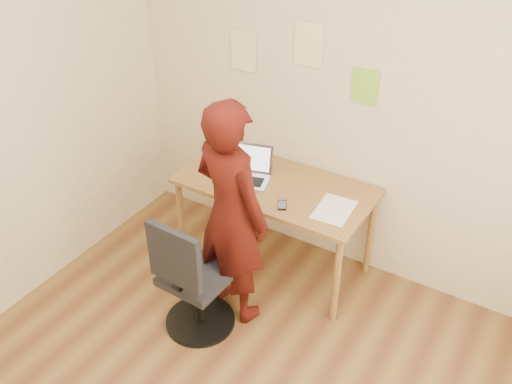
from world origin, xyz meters
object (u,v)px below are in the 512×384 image
Objects in this scene: desk at (275,194)px; laptop at (248,172)px; phone at (282,205)px; person at (231,214)px; office_chair at (192,285)px.

desk is 0.25m from laptop.
laptop is 0.43m from phone.
person reaches higher than desk.
phone is at bearing -41.19° from laptop.
laptop is at bearing -172.04° from desk.
laptop reaches higher than desk.
person is (0.11, 0.32, 0.41)m from office_chair.
desk is 0.87× the size of person.
desk is 0.91m from office_chair.
office_chair is at bearing 84.93° from person.
laptop is at bearing 126.33° from phone.
phone is 0.39m from person.
desk is at bearing 101.00° from phone.
person is at bearing -85.47° from laptop.
person reaches higher than office_chair.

